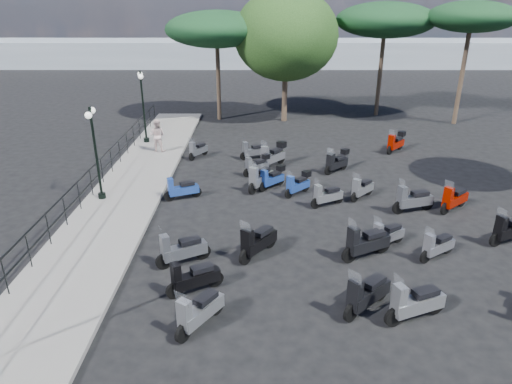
{
  "coord_description": "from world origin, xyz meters",
  "views": [
    {
      "loc": [
        -1.09,
        -13.64,
        7.47
      ],
      "look_at": [
        -1.12,
        1.27,
        1.2
      ],
      "focal_mm": 32.0,
      "sensor_mm": 36.0,
      "label": 1
    }
  ],
  "objects_px": {
    "scooter_23": "(337,161)",
    "scooter_26": "(510,230)",
    "scooter_2": "(182,250)",
    "scooter_28": "(454,199)",
    "pedestrian_far": "(157,135)",
    "scooter_31": "(272,178)",
    "broadleaf_tree": "(286,35)",
    "scooter_19": "(415,303)",
    "pine_1": "(472,17)",
    "scooter_29": "(396,143)",
    "scooter_10": "(260,178)",
    "scooter_22": "(336,164)",
    "pine_2": "(217,29)",
    "scooter_13": "(366,294)",
    "scooter_1": "(193,278)",
    "pine_0": "(385,20)",
    "lamp_post_2": "(143,102)",
    "scooter_15": "(387,235)",
    "lamp_post_1": "(95,148)",
    "scooter_17": "(273,156)",
    "scooter_30": "(437,246)",
    "scooter_14": "(366,243)",
    "scooter_16": "(327,196)",
    "scooter_27": "(413,200)",
    "scooter_9": "(298,184)",
    "scooter_21": "(362,189)",
    "scooter_5": "(198,150)",
    "scooter_11": "(253,151)",
    "scooter_3": "(182,189)",
    "scooter_4": "(257,165)",
    "scooter_8": "(258,242)"
  },
  "relations": [
    {
      "from": "scooter_30",
      "to": "pine_1",
      "type": "distance_m",
      "value": 19.54
    },
    {
      "from": "scooter_5",
      "to": "scooter_16",
      "type": "relative_size",
      "value": 0.95
    },
    {
      "from": "scooter_17",
      "to": "scooter_31",
      "type": "distance_m",
      "value": 2.76
    },
    {
      "from": "scooter_13",
      "to": "scooter_16",
      "type": "xyz_separation_m",
      "value": [
        -0.08,
        6.59,
        -0.08
      ]
    },
    {
      "from": "scooter_30",
      "to": "pedestrian_far",
      "type": "bearing_deg",
      "value": 12.49
    },
    {
      "from": "scooter_15",
      "to": "scooter_26",
      "type": "height_order",
      "value": "scooter_26"
    },
    {
      "from": "scooter_3",
      "to": "scooter_15",
      "type": "bearing_deg",
      "value": -141.22
    },
    {
      "from": "scooter_1",
      "to": "broadleaf_tree",
      "type": "relative_size",
      "value": 0.18
    },
    {
      "from": "scooter_8",
      "to": "scooter_15",
      "type": "distance_m",
      "value": 4.25
    },
    {
      "from": "scooter_28",
      "to": "pine_1",
      "type": "xyz_separation_m",
      "value": [
        5.43,
        13.49,
        6.08
      ]
    },
    {
      "from": "scooter_10",
      "to": "scooter_14",
      "type": "height_order",
      "value": "scooter_14"
    },
    {
      "from": "broadleaf_tree",
      "to": "scooter_19",
      "type": "bearing_deg",
      "value": -84.17
    },
    {
      "from": "scooter_15",
      "to": "pine_2",
      "type": "xyz_separation_m",
      "value": [
        -6.79,
        17.52,
        5.38
      ]
    },
    {
      "from": "scooter_22",
      "to": "scooter_29",
      "type": "distance_m",
      "value": 4.85
    },
    {
      "from": "lamp_post_1",
      "to": "scooter_31",
      "type": "distance_m",
      "value": 7.25
    },
    {
      "from": "pedestrian_far",
      "to": "scooter_31",
      "type": "distance_m",
      "value": 7.59
    },
    {
      "from": "pine_1",
      "to": "scooter_29",
      "type": "bearing_deg",
      "value": -132.44
    },
    {
      "from": "scooter_1",
      "to": "scooter_13",
      "type": "distance_m",
      "value": 4.63
    },
    {
      "from": "scooter_4",
      "to": "scooter_15",
      "type": "distance_m",
      "value": 7.97
    },
    {
      "from": "broadleaf_tree",
      "to": "scooter_27",
      "type": "bearing_deg",
      "value": -74.14
    },
    {
      "from": "pedestrian_far",
      "to": "scooter_5",
      "type": "distance_m",
      "value": 2.35
    },
    {
      "from": "scooter_23",
      "to": "scooter_26",
      "type": "distance_m",
      "value": 8.38
    },
    {
      "from": "scooter_15",
      "to": "scooter_21",
      "type": "height_order",
      "value": "scooter_21"
    },
    {
      "from": "scooter_21",
      "to": "scooter_31",
      "type": "bearing_deg",
      "value": 26.6
    },
    {
      "from": "scooter_2",
      "to": "scooter_9",
      "type": "relative_size",
      "value": 1.34
    },
    {
      "from": "scooter_2",
      "to": "scooter_4",
      "type": "xyz_separation_m",
      "value": [
        2.28,
        7.83,
        -0.04
      ]
    },
    {
      "from": "scooter_2",
      "to": "scooter_13",
      "type": "bearing_deg",
      "value": -142.39
    },
    {
      "from": "scooter_5",
      "to": "scooter_30",
      "type": "distance_m",
      "value": 13.15
    },
    {
      "from": "pine_1",
      "to": "scooter_17",
      "type": "bearing_deg",
      "value": -145.22
    },
    {
      "from": "lamp_post_1",
      "to": "scooter_10",
      "type": "distance_m",
      "value": 6.72
    },
    {
      "from": "pedestrian_far",
      "to": "scooter_1",
      "type": "bearing_deg",
      "value": 118.25
    },
    {
      "from": "scooter_2",
      "to": "scooter_28",
      "type": "height_order",
      "value": "scooter_2"
    },
    {
      "from": "scooter_3",
      "to": "scooter_16",
      "type": "relative_size",
      "value": 1.05
    },
    {
      "from": "scooter_26",
      "to": "scooter_2",
      "type": "bearing_deg",
      "value": 75.03
    },
    {
      "from": "scooter_16",
      "to": "pine_0",
      "type": "relative_size",
      "value": 0.19
    },
    {
      "from": "scooter_19",
      "to": "scooter_9",
      "type": "bearing_deg",
      "value": -6.66
    },
    {
      "from": "scooter_10",
      "to": "scooter_22",
      "type": "bearing_deg",
      "value": -118.0
    },
    {
      "from": "scooter_16",
      "to": "scooter_26",
      "type": "xyz_separation_m",
      "value": [
        5.63,
        -2.98,
        0.05
      ]
    },
    {
      "from": "scooter_17",
      "to": "broadleaf_tree",
      "type": "xyz_separation_m",
      "value": [
        1.05,
        9.24,
        4.9
      ]
    },
    {
      "from": "scooter_26",
      "to": "scooter_27",
      "type": "relative_size",
      "value": 0.95
    },
    {
      "from": "scooter_11",
      "to": "scooter_15",
      "type": "relative_size",
      "value": 1.06
    },
    {
      "from": "pine_2",
      "to": "broadleaf_tree",
      "type": "bearing_deg",
      "value": -5.51
    },
    {
      "from": "scooter_1",
      "to": "scooter_31",
      "type": "relative_size",
      "value": 1.28
    },
    {
      "from": "scooter_28",
      "to": "pine_1",
      "type": "relative_size",
      "value": 0.19
    },
    {
      "from": "scooter_22",
      "to": "scooter_13",
      "type": "bearing_deg",
      "value": 133.91
    },
    {
      "from": "scooter_11",
      "to": "lamp_post_1",
      "type": "bearing_deg",
      "value": 107.95
    },
    {
      "from": "scooter_17",
      "to": "scooter_9",
      "type": "bearing_deg",
      "value": 145.96
    },
    {
      "from": "scooter_1",
      "to": "pine_0",
      "type": "height_order",
      "value": "pine_0"
    },
    {
      "from": "lamp_post_2",
      "to": "scooter_15",
      "type": "height_order",
      "value": "lamp_post_2"
    },
    {
      "from": "scooter_2",
      "to": "scooter_10",
      "type": "distance_m",
      "value": 6.49
    }
  ]
}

